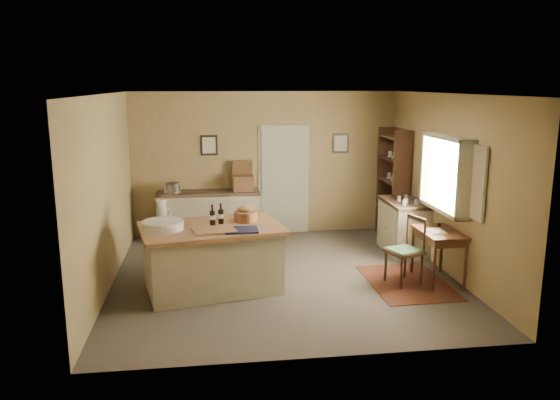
{
  "coord_description": "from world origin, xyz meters",
  "views": [
    {
      "loc": [
        -1.08,
        -7.69,
        2.84
      ],
      "look_at": [
        -0.03,
        0.14,
        1.15
      ],
      "focal_mm": 35.0,
      "sensor_mm": 36.0,
      "label": 1
    }
  ],
  "objects_px": {
    "right_cabinet": "(404,226)",
    "shelving_unit": "(396,184)",
    "work_island": "(211,256)",
    "desk_chair": "(404,252)",
    "writing_desk": "(439,237)",
    "sideboard": "(209,214)"
  },
  "relations": [
    {
      "from": "work_island",
      "to": "sideboard",
      "type": "xyz_separation_m",
      "value": [
        -0.01,
        2.54,
        -0.0
      ]
    },
    {
      "from": "work_island",
      "to": "right_cabinet",
      "type": "bearing_deg",
      "value": 9.81
    },
    {
      "from": "sideboard",
      "to": "desk_chair",
      "type": "height_order",
      "value": "sideboard"
    },
    {
      "from": "desk_chair",
      "to": "shelving_unit",
      "type": "xyz_separation_m",
      "value": [
        0.67,
        2.34,
        0.54
      ]
    },
    {
      "from": "work_island",
      "to": "shelving_unit",
      "type": "xyz_separation_m",
      "value": [
        3.42,
        2.19,
        0.54
      ]
    },
    {
      "from": "desk_chair",
      "to": "writing_desk",
      "type": "bearing_deg",
      "value": -18.97
    },
    {
      "from": "writing_desk",
      "to": "desk_chair",
      "type": "xyz_separation_m",
      "value": [
        -0.52,
        -0.0,
        -0.19
      ]
    },
    {
      "from": "right_cabinet",
      "to": "shelving_unit",
      "type": "relative_size",
      "value": 0.54
    },
    {
      "from": "shelving_unit",
      "to": "writing_desk",
      "type": "bearing_deg",
      "value": -93.76
    },
    {
      "from": "shelving_unit",
      "to": "desk_chair",
      "type": "bearing_deg",
      "value": -106.01
    },
    {
      "from": "writing_desk",
      "to": "right_cabinet",
      "type": "distance_m",
      "value": 1.44
    },
    {
      "from": "work_island",
      "to": "desk_chair",
      "type": "relative_size",
      "value": 2.21
    },
    {
      "from": "sideboard",
      "to": "right_cabinet",
      "type": "distance_m",
      "value": 3.51
    },
    {
      "from": "desk_chair",
      "to": "right_cabinet",
      "type": "relative_size",
      "value": 0.87
    },
    {
      "from": "work_island",
      "to": "writing_desk",
      "type": "distance_m",
      "value": 3.28
    },
    {
      "from": "work_island",
      "to": "shelving_unit",
      "type": "distance_m",
      "value": 4.1
    },
    {
      "from": "desk_chair",
      "to": "shelving_unit",
      "type": "bearing_deg",
      "value": 54.56
    },
    {
      "from": "sideboard",
      "to": "writing_desk",
      "type": "distance_m",
      "value": 4.25
    },
    {
      "from": "work_island",
      "to": "writing_desk",
      "type": "relative_size",
      "value": 2.41
    },
    {
      "from": "sideboard",
      "to": "writing_desk",
      "type": "relative_size",
      "value": 2.14
    },
    {
      "from": "desk_chair",
      "to": "right_cabinet",
      "type": "bearing_deg",
      "value": 50.7
    },
    {
      "from": "desk_chair",
      "to": "sideboard",
      "type": "bearing_deg",
      "value": 116.23
    }
  ]
}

